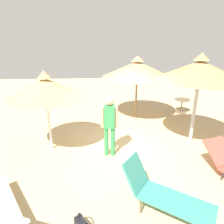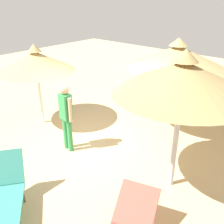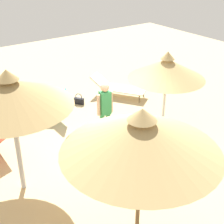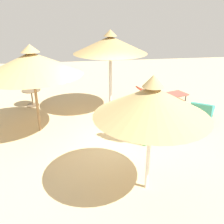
# 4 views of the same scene
# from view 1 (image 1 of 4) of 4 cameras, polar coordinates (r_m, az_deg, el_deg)

# --- Properties ---
(ground) EXTENTS (24.00, 24.00, 0.10)m
(ground) POSITION_cam_1_polar(r_m,az_deg,el_deg) (6.94, 1.48, -8.87)
(ground) COLOR tan
(parasol_umbrella_far_left) EXTENTS (2.19, 2.19, 2.45)m
(parasol_umbrella_far_left) POSITION_cam_1_polar(r_m,az_deg,el_deg) (6.15, -18.01, 6.37)
(parasol_umbrella_far_left) COLOR white
(parasol_umbrella_far_left) RESTS_ON ground
(parasol_umbrella_far_right) EXTENTS (2.89, 2.89, 2.64)m
(parasol_umbrella_far_right) POSITION_cam_1_polar(r_m,az_deg,el_deg) (8.58, 7.02, 11.75)
(parasol_umbrella_far_right) COLOR olive
(parasol_umbrella_far_right) RESTS_ON ground
(parasol_umbrella_front) EXTENTS (2.59, 2.59, 2.90)m
(parasol_umbrella_front) POSITION_cam_1_polar(r_m,az_deg,el_deg) (6.67, 23.23, 10.59)
(parasol_umbrella_front) COLOR #B2B2B7
(parasol_umbrella_front) RESTS_ON ground
(lounge_chair_center) EXTENTS (1.52, 1.75, 0.99)m
(lounge_chair_center) POSITION_cam_1_polar(r_m,az_deg,el_deg) (4.37, 13.84, -20.97)
(lounge_chair_center) COLOR teal
(lounge_chair_center) RESTS_ON ground
(person_standing_near_right) EXTENTS (0.25, 0.48, 1.79)m
(person_standing_near_right) POSITION_cam_1_polar(r_m,az_deg,el_deg) (5.80, -0.70, -2.95)
(person_standing_near_right) COLOR #338C4C
(person_standing_near_right) RESTS_ON ground
(side_table_round) EXTENTS (0.71, 0.71, 0.64)m
(side_table_round) POSITION_cam_1_polar(r_m,az_deg,el_deg) (10.09, 18.86, 2.30)
(side_table_round) COLOR brown
(side_table_round) RESTS_ON ground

